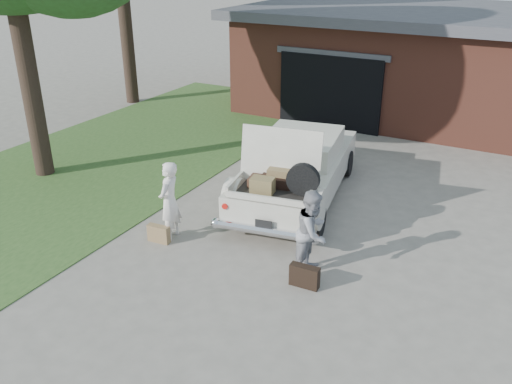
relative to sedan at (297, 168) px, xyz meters
The scene contains 8 objects.
ground 2.99m from the sedan, 85.57° to the right, with size 90.00×90.00×0.00m, color gray.
grass_strip 5.32m from the sedan, behind, with size 6.00×16.00×0.02m, color #2D4C1E.
house 8.72m from the sedan, 82.00° to the left, with size 12.80×7.80×3.30m.
sedan is the anchor object (origin of this frame).
woman_left 3.11m from the sedan, 115.45° to the right, with size 0.57×0.37×1.55m, color white.
woman_right 2.97m from the sedan, 60.42° to the right, with size 0.73×0.57×1.50m, color gray.
suitcase_left 3.42m from the sedan, 115.56° to the right, with size 0.44×0.14×0.34m, color #93744A.
suitcase_right 3.49m from the sedan, 63.16° to the right, with size 0.50×0.16×0.38m, color black.
Camera 1 is at (4.22, -7.14, 5.13)m, focal length 38.00 mm.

